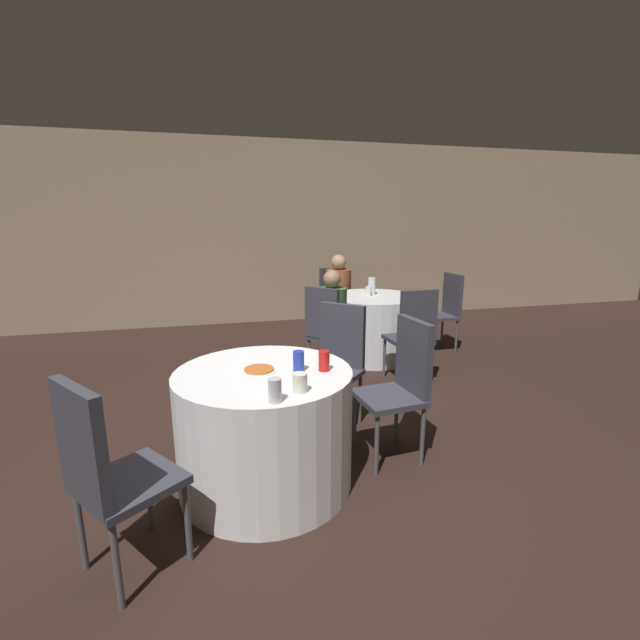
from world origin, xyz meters
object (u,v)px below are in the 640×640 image
Objects in this scene: chair_far_north at (335,297)px; person_green_jacket at (336,324)px; table_near at (265,428)px; chair_far_southwest at (326,326)px; chair_far_east at (446,306)px; table_far at (372,326)px; chair_near_northeast at (337,355)px; soda_can_silver at (275,390)px; pizza_plate_near at (259,370)px; soda_can_blue at (299,361)px; chair_near_east at (402,378)px; chair_near_southwest at (105,466)px; person_floral_shirt at (341,297)px; bottle_far at (372,286)px; soda_can_red at (324,361)px; chair_far_south at (414,329)px.

chair_far_north is 1.52m from person_green_jacket.
chair_far_southwest reaches higher than table_near.
chair_far_east is (1.16, -0.95, 0.00)m from chair_far_north.
table_far is 1.82m from chair_near_northeast.
soda_can_silver is (-1.37, -3.66, 0.23)m from chair_far_north.
table_far is at bearing 54.75° from pizza_plate_near.
chair_far_east is 4.74× the size of pizza_plate_near.
person_green_jacket reaches higher than pizza_plate_near.
soda_can_blue is (0.23, -0.05, 0.05)m from pizza_plate_near.
chair_near_east is at bearing 11.10° from soda_can_blue.
chair_near_southwest is 0.80m from soda_can_silver.
pizza_plate_near reaches higher than table_near.
chair_far_north is 0.84× the size of person_floral_shirt.
chair_near_southwest is 0.84× the size of person_floral_shirt.
chair_far_north and chair_far_southwest have the same top height.
soda_can_blue is (-1.20, -3.09, 0.21)m from person_floral_shirt.
person_green_jacket is (0.96, 1.74, 0.19)m from table_near.
chair_far_north is (1.38, 3.20, 0.20)m from table_near.
chair_near_east reaches higher than bottle_far.
chair_far_north is at bearing -61.59° from chair_near_northeast.
soda_can_silver is (-0.96, -2.19, 0.24)m from person_green_jacket.
person_floral_shirt is at bearing 71.26° from soda_can_red.
chair_near_east is 7.91× the size of soda_can_silver.
soda_can_silver is at bearing -62.08° from chair_far_southwest.
chair_far_south is 1.95m from soda_can_blue.
person_green_jacket is (-0.41, -1.46, -0.01)m from chair_far_north.
person_floral_shirt is at bearing 93.67° from chair_far_south.
chair_far_north is (-0.19, 0.95, 0.20)m from table_far.
chair_near_southwest reaches higher than pizza_plate_near.
table_far is at bearing -21.91° from chair_near_east.
chair_far_north is at bearing 72.65° from soda_can_red.
chair_near_east is 7.91× the size of soda_can_red.
soda_can_silver is 3.23m from bottle_far.
chair_near_southwest is 4.76× the size of bottle_far.
bottle_far is (0.93, 1.68, 0.27)m from chair_near_northeast.
chair_near_east is 7.91× the size of soda_can_blue.
chair_far_east is at bearing -42.25° from chair_near_east.
soda_can_silver is at bearing -135.90° from chair_far_south.
person_floral_shirt reaches higher than soda_can_red.
chair_far_south reaches higher than table_near.
chair_far_north is (-0.24, 1.92, 0.00)m from chair_far_south.
chair_near_east is 0.79m from soda_can_blue.
pizza_plate_near is at bearing 89.54° from chair_near_east.
chair_near_east and chair_far_north have the same top height.
table_far is 1.14× the size of chair_far_east.
soda_can_blue is 2.78m from bottle_far.
person_floral_shirt reaches higher than table_far.
table_far is 0.98× the size of person_green_jacket.
table_near is at bearing 90.00° from chair_near_east.
table_far is at bearing 90.00° from chair_far_north.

